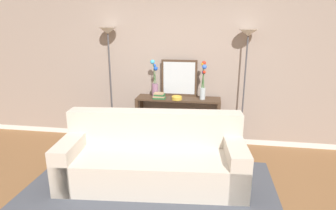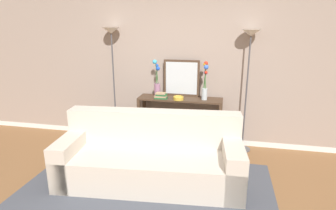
{
  "view_description": "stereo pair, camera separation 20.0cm",
  "coord_description": "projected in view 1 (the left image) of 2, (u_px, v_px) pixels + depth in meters",
  "views": [
    {
      "loc": [
        0.57,
        -2.54,
        1.99
      ],
      "look_at": [
        -0.03,
        1.23,
        0.89
      ],
      "focal_mm": 29.96,
      "sensor_mm": 36.0,
      "label": 1
    },
    {
      "loc": [
        0.77,
        -2.5,
        1.99
      ],
      "look_at": [
        -0.03,
        1.23,
        0.89
      ],
      "focal_mm": 29.96,
      "sensor_mm": 36.0,
      "label": 2
    }
  ],
  "objects": [
    {
      "name": "area_rug",
      "position": [
        151.0,
        186.0,
        3.57
      ],
      "size": [
        3.11,
        1.73,
        0.01
      ],
      "color": "#474C56",
      "rests_on": "ground"
    },
    {
      "name": "floor_lamp_left",
      "position": [
        109.0,
        54.0,
        4.59
      ],
      "size": [
        0.28,
        0.28,
        1.94
      ],
      "color": "#4C4C51",
      "rests_on": "ground"
    },
    {
      "name": "book_stack",
      "position": [
        159.0,
        96.0,
        4.5
      ],
      "size": [
        0.21,
        0.13,
        0.1
      ],
      "color": "#236033",
      "rests_on": "console_table"
    },
    {
      "name": "fruit_bowl",
      "position": [
        177.0,
        98.0,
        4.44
      ],
      "size": [
        0.16,
        0.16,
        0.06
      ],
      "color": "gold",
      "rests_on": "console_table"
    },
    {
      "name": "wall_mirror",
      "position": [
        179.0,
        78.0,
        4.61
      ],
      "size": [
        0.59,
        0.02,
        0.6
      ],
      "color": "#473323",
      "rests_on": "console_table"
    },
    {
      "name": "couch",
      "position": [
        153.0,
        159.0,
        3.64
      ],
      "size": [
        2.38,
        1.1,
        0.88
      ],
      "color": "beige",
      "rests_on": "ground"
    },
    {
      "name": "console_table",
      "position": [
        178.0,
        113.0,
        4.63
      ],
      "size": [
        1.37,
        0.36,
        0.84
      ],
      "color": "#473323",
      "rests_on": "ground"
    },
    {
      "name": "floor_lamp_right",
      "position": [
        246.0,
        57.0,
        4.27
      ],
      "size": [
        0.28,
        0.28,
        1.92
      ],
      "color": "#4C4C51",
      "rests_on": "ground"
    },
    {
      "name": "book_row_under_console",
      "position": [
        158.0,
        141.0,
        4.83
      ],
      "size": [
        0.42,
        0.17,
        0.13
      ],
      "color": "#B77F33",
      "rests_on": "ground"
    },
    {
      "name": "vase_short_flowers",
      "position": [
        203.0,
        82.0,
        4.41
      ],
      "size": [
        0.1,
        0.13,
        0.61
      ],
      "color": "silver",
      "rests_on": "console_table"
    },
    {
      "name": "vase_tall_flowers",
      "position": [
        155.0,
        83.0,
        4.58
      ],
      "size": [
        0.12,
        0.12,
        0.61
      ],
      "color": "gray",
      "rests_on": "console_table"
    },
    {
      "name": "back_wall",
      "position": [
        178.0,
        65.0,
        4.71
      ],
      "size": [
        12.0,
        0.15,
        2.65
      ],
      "color": "white",
      "rests_on": "ground"
    }
  ]
}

